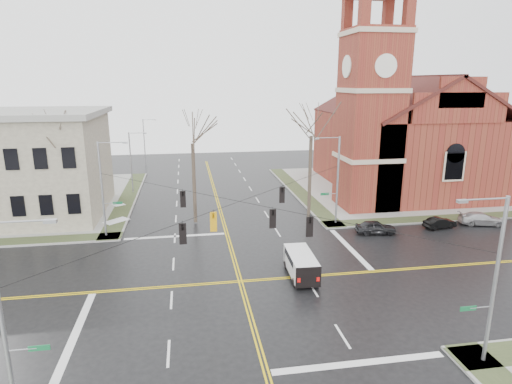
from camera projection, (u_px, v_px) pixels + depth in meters
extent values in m
plane|color=black|center=(240.00, 281.00, 31.85)|extent=(120.00, 120.00, 0.00)
cube|color=gray|center=(395.00, 188.00, 59.63)|extent=(30.00, 30.00, 0.15)
cube|color=#2E3C20|center=(299.00, 191.00, 57.44)|extent=(2.00, 30.00, 0.02)
cube|color=#2E3C20|center=(455.00, 217.00, 46.43)|extent=(30.00, 2.00, 0.02)
cube|color=gray|center=(10.00, 204.00, 51.77)|extent=(30.00, 30.00, 0.15)
cube|color=#2E3C20|center=(127.00, 198.00, 53.92)|extent=(2.00, 30.00, 0.02)
cube|color=gold|center=(239.00, 281.00, 31.83)|extent=(0.12, 100.00, 0.01)
cube|color=gold|center=(242.00, 281.00, 31.86)|extent=(0.12, 100.00, 0.01)
cube|color=gold|center=(241.00, 282.00, 31.73)|extent=(100.00, 0.12, 0.01)
cube|color=gold|center=(240.00, 281.00, 31.96)|extent=(100.00, 0.12, 0.01)
cube|color=silver|center=(359.00, 363.00, 22.60)|extent=(9.50, 0.50, 0.01)
cube|color=silver|center=(175.00, 236.00, 41.09)|extent=(9.50, 0.50, 0.01)
cube|color=silver|center=(76.00, 332.00, 25.42)|extent=(0.50, 9.50, 0.01)
cube|color=silver|center=(349.00, 248.00, 38.27)|extent=(0.50, 9.50, 0.01)
cube|color=maroon|center=(370.00, 122.00, 48.24)|extent=(6.00, 6.00, 20.00)
cube|color=#C0AD94|center=(376.00, 33.00, 45.86)|extent=(6.30, 6.30, 0.50)
cylinder|color=silver|center=(386.00, 66.00, 43.82)|extent=(2.40, 0.15, 2.40)
cylinder|color=silver|center=(347.00, 67.00, 46.26)|extent=(0.15, 2.40, 2.40)
cube|color=maroon|center=(401.00, 151.00, 59.51)|extent=(18.00, 24.00, 10.00)
cube|color=maroon|center=(354.00, 183.00, 53.04)|extent=(2.00, 5.00, 4.40)
cube|color=gray|center=(14.00, 167.00, 46.11)|extent=(18.00, 14.00, 11.00)
cylinder|color=gray|center=(338.00, 181.00, 43.47)|extent=(0.20, 0.20, 9.00)
cylinder|color=gray|center=(331.00, 194.00, 43.71)|extent=(1.20, 0.06, 0.06)
cube|color=#106033|center=(325.00, 194.00, 43.60)|extent=(0.90, 0.04, 0.25)
cylinder|color=gray|center=(328.00, 138.00, 42.18)|extent=(2.40, 0.08, 0.08)
cube|color=gray|center=(316.00, 139.00, 42.00)|extent=(0.50, 0.22, 0.15)
cylinder|color=gray|center=(102.00, 190.00, 39.85)|extent=(0.20, 0.20, 9.00)
cylinder|color=gray|center=(110.00, 203.00, 40.29)|extent=(1.20, 0.06, 0.06)
cube|color=#106033|center=(118.00, 203.00, 40.40)|extent=(0.90, 0.04, 0.25)
cylinder|color=gray|center=(111.00, 142.00, 38.94)|extent=(2.40, 0.08, 0.08)
cube|color=gray|center=(125.00, 143.00, 39.14)|extent=(0.50, 0.22, 0.15)
cylinder|color=gray|center=(495.00, 282.00, 21.50)|extent=(0.20, 0.20, 9.00)
cylinder|color=gray|center=(481.00, 307.00, 21.75)|extent=(1.20, 0.06, 0.06)
cube|color=#106033|center=(468.00, 308.00, 21.64)|extent=(0.90, 0.04, 0.25)
cylinder|color=gray|center=(485.00, 199.00, 20.21)|extent=(2.40, 0.08, 0.08)
cube|color=gray|center=(462.00, 201.00, 20.03)|extent=(0.50, 0.22, 0.15)
cylinder|color=gray|center=(2.00, 323.00, 17.89)|extent=(0.20, 0.20, 9.00)
cylinder|color=gray|center=(22.00, 350.00, 18.32)|extent=(1.20, 0.06, 0.06)
cube|color=#106033|center=(39.00, 348.00, 18.43)|extent=(0.90, 0.04, 0.25)
cylinder|color=gray|center=(18.00, 222.00, 16.97)|extent=(2.40, 0.08, 0.08)
cube|color=gray|center=(50.00, 221.00, 17.17)|extent=(0.50, 0.22, 0.15)
cylinder|color=black|center=(240.00, 201.00, 30.29)|extent=(23.02, 23.02, 0.03)
cylinder|color=black|center=(240.00, 201.00, 30.29)|extent=(23.02, 23.02, 0.03)
imported|color=black|center=(183.00, 234.00, 26.03)|extent=(0.21, 0.26, 1.30)
imported|color=black|center=(282.00, 195.00, 34.93)|extent=(0.21, 0.26, 1.30)
imported|color=orange|center=(213.00, 222.00, 28.25)|extent=(0.21, 0.26, 1.30)
imported|color=black|center=(183.00, 199.00, 33.67)|extent=(0.21, 0.26, 1.30)
imported|color=black|center=(310.00, 227.00, 27.29)|extent=(0.21, 0.26, 1.30)
imported|color=black|center=(273.00, 219.00, 28.88)|extent=(0.21, 0.26, 1.30)
cylinder|color=gray|center=(131.00, 163.00, 55.86)|extent=(0.16, 0.16, 8.00)
cylinder|color=gray|center=(137.00, 133.00, 55.04)|extent=(2.00, 0.07, 0.07)
cube|color=gray|center=(145.00, 133.00, 55.21)|extent=(0.45, 0.20, 0.13)
cylinder|color=gray|center=(144.00, 142.00, 74.96)|extent=(0.16, 0.16, 8.00)
cylinder|color=gray|center=(149.00, 120.00, 74.14)|extent=(2.00, 0.07, 0.07)
cube|color=gray|center=(155.00, 120.00, 74.31)|extent=(0.45, 0.20, 0.13)
cube|color=white|center=(301.00, 264.00, 32.38)|extent=(2.00, 4.76, 1.51)
cube|color=white|center=(295.00, 256.00, 34.31)|extent=(1.85, 0.87, 1.06)
cube|color=black|center=(295.00, 249.00, 34.48)|extent=(1.64, 0.17, 0.71)
cube|color=black|center=(301.00, 257.00, 32.43)|extent=(1.96, 3.26, 0.49)
cube|color=#B70C0A|center=(299.00, 280.00, 30.05)|extent=(0.21, 0.07, 0.30)
cube|color=#B70C0A|center=(318.00, 279.00, 30.21)|extent=(0.21, 0.07, 0.30)
cube|color=black|center=(301.00, 273.00, 32.57)|extent=(2.04, 4.81, 0.09)
cylinder|color=black|center=(286.00, 265.00, 33.96)|extent=(0.25, 0.65, 0.64)
cylinder|color=black|center=(306.00, 264.00, 34.16)|extent=(0.25, 0.65, 0.64)
cylinder|color=black|center=(294.00, 282.00, 30.98)|extent=(0.25, 0.65, 0.64)
cylinder|color=black|center=(316.00, 281.00, 31.18)|extent=(0.25, 0.65, 0.64)
imported|color=black|center=(376.00, 227.00, 41.67)|extent=(4.04, 2.09, 1.31)
imported|color=black|center=(440.00, 223.00, 43.28)|extent=(3.54, 1.73, 1.12)
imported|color=#B5B4B7|center=(481.00, 219.00, 44.32)|extent=(4.69, 2.80, 1.27)
cylinder|color=#393124|center=(66.00, 189.00, 41.54)|extent=(0.36, 0.36, 8.34)
cylinder|color=#393124|center=(194.00, 184.00, 43.77)|extent=(0.36, 0.36, 8.26)
cylinder|color=#393124|center=(310.00, 178.00, 44.81)|extent=(0.36, 0.36, 8.89)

